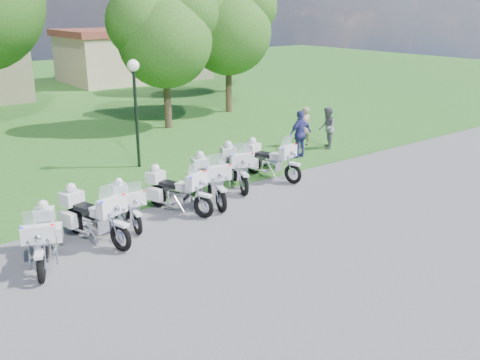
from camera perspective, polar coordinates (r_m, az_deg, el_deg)
ground at (r=15.46m, az=2.77°, el=-4.44°), size 100.00×100.00×0.00m
grass_lawn at (r=39.44m, az=-23.58°, el=8.04°), size 100.00×48.00×0.01m
motorcycle_0 at (r=13.67m, az=-20.27°, el=-5.66°), size 1.37×2.29×1.63m
motorcycle_1 at (r=14.51m, az=-15.50°, el=-3.56°), size 1.30×2.54×1.75m
motorcycle_2 at (r=15.45m, az=-12.00°, el=-2.46°), size 0.88×2.12×1.43m
motorcycle_3 at (r=16.10m, az=-6.89°, el=-0.98°), size 1.35×2.35×1.65m
motorcycle_4 at (r=16.86m, az=-3.37°, el=0.15°), size 1.25×2.55×1.75m
motorcycle_5 at (r=18.26m, az=-0.57°, el=1.55°), size 1.38×2.43×1.71m
motorcycle_6 at (r=19.14m, az=3.15°, el=2.27°), size 1.15×2.46×1.67m
lamp_post at (r=20.28m, az=-11.19°, el=9.74°), size 0.44×0.44×4.07m
tree_2 at (r=26.87m, az=-8.16°, el=15.45°), size 5.37×4.58×7.16m
tree_3 at (r=30.91m, az=-1.37°, el=16.39°), size 5.63×4.81×7.51m
tree_4 at (r=38.53m, az=-1.35°, el=17.84°), size 6.46×5.52×8.62m
building_east at (r=45.78m, az=-11.23°, el=13.01°), size 11.44×7.28×4.10m
bystander_a at (r=23.64m, az=6.88°, el=5.68°), size 0.71×0.54×1.74m
bystander_b at (r=23.34m, az=9.26°, el=5.48°), size 1.10×1.09×1.80m
bystander_c at (r=21.76m, az=6.45°, el=4.87°), size 1.13×0.47×1.93m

